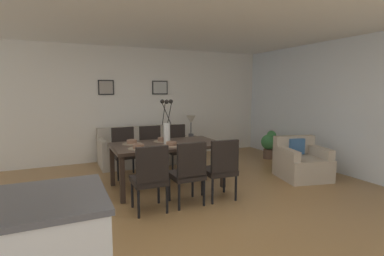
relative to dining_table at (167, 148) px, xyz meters
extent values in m
plane|color=olive|center=(-0.26, -0.96, -0.67)|extent=(9.00, 9.00, 0.00)
cube|color=white|center=(-0.26, 2.29, 0.63)|extent=(9.00, 0.10, 2.60)
cube|color=white|center=(3.39, -0.56, 0.63)|extent=(0.10, 6.30, 2.60)
cube|color=white|center=(-0.26, -0.56, 1.97)|extent=(9.00, 7.20, 0.08)
cube|color=#33261E|center=(0.00, 0.00, 0.05)|extent=(1.80, 0.97, 0.05)
cube|color=#33261E|center=(0.84, 0.43, -0.32)|extent=(0.07, 0.07, 0.69)
cube|color=#33261E|center=(-0.84, 0.43, -0.32)|extent=(0.07, 0.07, 0.69)
cube|color=#33261E|center=(0.84, -0.43, -0.32)|extent=(0.07, 0.07, 0.69)
cube|color=#33261E|center=(-0.84, -0.43, -0.32)|extent=(0.07, 0.07, 0.69)
cube|color=black|center=(-0.56, -0.84, -0.25)|extent=(0.45, 0.45, 0.08)
cube|color=black|center=(-0.57, -1.03, 0.01)|extent=(0.42, 0.07, 0.48)
cylinder|color=black|center=(-0.37, -0.65, -0.48)|extent=(0.04, 0.04, 0.38)
cylinder|color=black|center=(-0.75, -0.65, -0.48)|extent=(0.04, 0.04, 0.38)
cylinder|color=black|center=(-0.38, -1.03, -0.48)|extent=(0.04, 0.04, 0.38)
cylinder|color=black|center=(-0.76, -1.03, -0.48)|extent=(0.04, 0.04, 0.38)
cube|color=black|center=(-0.52, 0.84, -0.25)|extent=(0.45, 0.45, 0.08)
cube|color=black|center=(-0.53, 1.03, 0.01)|extent=(0.42, 0.07, 0.48)
cylinder|color=black|center=(-0.71, 0.64, -0.48)|extent=(0.04, 0.04, 0.38)
cylinder|color=black|center=(-0.33, 0.65, -0.48)|extent=(0.04, 0.04, 0.38)
cylinder|color=black|center=(-0.72, 1.02, -0.48)|extent=(0.04, 0.04, 0.38)
cylinder|color=black|center=(-0.34, 1.03, -0.48)|extent=(0.04, 0.04, 0.38)
cube|color=black|center=(-0.01, -0.83, -0.25)|extent=(0.44, 0.44, 0.08)
cube|color=black|center=(-0.01, -1.02, 0.01)|extent=(0.42, 0.06, 0.48)
cylinder|color=black|center=(0.18, -0.63, -0.48)|extent=(0.04, 0.04, 0.38)
cylinder|color=black|center=(-0.20, -0.64, -0.48)|extent=(0.04, 0.04, 0.38)
cylinder|color=black|center=(0.18, -1.01, -0.48)|extent=(0.04, 0.04, 0.38)
cylinder|color=black|center=(-0.20, -1.02, -0.48)|extent=(0.04, 0.04, 0.38)
cube|color=black|center=(0.01, 0.82, -0.25)|extent=(0.45, 0.45, 0.08)
cube|color=black|center=(0.01, 1.01, 0.01)|extent=(0.42, 0.07, 0.48)
cylinder|color=black|center=(-0.19, 0.63, -0.48)|extent=(0.04, 0.04, 0.38)
cylinder|color=black|center=(0.19, 0.63, -0.48)|extent=(0.04, 0.04, 0.38)
cylinder|color=black|center=(-0.18, 1.01, -0.48)|extent=(0.04, 0.04, 0.38)
cylinder|color=black|center=(0.20, 1.01, -0.48)|extent=(0.04, 0.04, 0.38)
cube|color=black|center=(0.52, -0.84, -0.25)|extent=(0.47, 0.47, 0.08)
cube|color=black|center=(0.51, -1.02, 0.01)|extent=(0.42, 0.09, 0.48)
cylinder|color=black|center=(0.72, -0.66, -0.48)|extent=(0.04, 0.04, 0.38)
cylinder|color=black|center=(0.35, -0.63, -0.48)|extent=(0.04, 0.04, 0.38)
cylinder|color=black|center=(0.70, -1.04, -0.48)|extent=(0.04, 0.04, 0.38)
cylinder|color=black|center=(0.32, -1.01, -0.48)|extent=(0.04, 0.04, 0.38)
cube|color=black|center=(0.53, 0.81, -0.25)|extent=(0.45, 0.45, 0.08)
cube|color=black|center=(0.54, 1.00, 0.01)|extent=(0.42, 0.07, 0.48)
cylinder|color=black|center=(0.34, 0.62, -0.48)|extent=(0.04, 0.04, 0.38)
cylinder|color=black|center=(0.72, 0.61, -0.48)|extent=(0.04, 0.04, 0.38)
cylinder|color=black|center=(0.35, 1.00, -0.48)|extent=(0.04, 0.04, 0.38)
cylinder|color=black|center=(0.73, 0.99, -0.48)|extent=(0.04, 0.04, 0.38)
cylinder|color=silver|center=(0.00, 0.00, 0.24)|extent=(0.11, 0.11, 0.34)
cylinder|color=black|center=(0.06, 0.02, 0.57)|extent=(0.05, 0.12, 0.37)
sphere|color=black|center=(0.09, 0.03, 0.77)|extent=(0.07, 0.07, 0.07)
cylinder|color=black|center=(-0.03, 0.05, 0.57)|extent=(0.08, 0.05, 0.38)
sphere|color=black|center=(-0.05, 0.08, 0.77)|extent=(0.07, 0.07, 0.07)
cylinder|color=black|center=(-0.02, -0.06, 0.57)|extent=(0.15, 0.06, 0.36)
sphere|color=black|center=(-0.03, -0.09, 0.77)|extent=(0.07, 0.07, 0.07)
cylinder|color=#7F705B|center=(-0.54, -0.22, 0.08)|extent=(0.32, 0.32, 0.01)
cylinder|color=brown|center=(-0.54, -0.22, 0.11)|extent=(0.17, 0.17, 0.06)
cylinder|color=brown|center=(-0.54, -0.22, 0.13)|extent=(0.13, 0.13, 0.04)
cylinder|color=#7F705B|center=(-0.54, 0.22, 0.08)|extent=(0.32, 0.32, 0.01)
cylinder|color=brown|center=(-0.54, 0.22, 0.11)|extent=(0.17, 0.17, 0.06)
cylinder|color=brown|center=(-0.54, 0.22, 0.13)|extent=(0.13, 0.13, 0.04)
cylinder|color=#7F705B|center=(0.00, -0.22, 0.08)|extent=(0.32, 0.32, 0.01)
cylinder|color=brown|center=(0.00, -0.22, 0.11)|extent=(0.17, 0.17, 0.06)
cylinder|color=brown|center=(0.00, -0.22, 0.13)|extent=(0.13, 0.13, 0.04)
cylinder|color=#7F705B|center=(0.00, 0.22, 0.08)|extent=(0.32, 0.32, 0.01)
cylinder|color=brown|center=(0.00, 0.22, 0.11)|extent=(0.17, 0.17, 0.06)
cylinder|color=brown|center=(0.00, 0.22, 0.13)|extent=(0.13, 0.13, 0.04)
cube|color=#B2A899|center=(0.03, 1.69, -0.46)|extent=(1.85, 0.84, 0.42)
cube|color=#B2A899|center=(0.03, 2.03, -0.06)|extent=(1.85, 0.16, 0.38)
cube|color=#B2A899|center=(0.91, 1.69, -0.15)|extent=(0.10, 0.84, 0.20)
cube|color=#B2A899|center=(-0.84, 1.69, -0.15)|extent=(0.10, 0.84, 0.20)
cube|color=black|center=(1.20, 1.66, -0.41)|extent=(0.36, 0.36, 0.52)
cylinder|color=#4C4C51|center=(1.20, 1.66, -0.11)|extent=(0.12, 0.12, 0.08)
cylinder|color=#4C4C51|center=(1.20, 1.66, 0.07)|extent=(0.02, 0.02, 0.30)
cone|color=beige|center=(1.20, 1.66, 0.27)|extent=(0.22, 0.22, 0.18)
cube|color=#B7A893|center=(2.42, -0.62, -0.47)|extent=(0.96, 0.96, 0.40)
cube|color=#B7A893|center=(2.49, -0.31, -0.09)|extent=(0.82, 0.34, 0.35)
cube|color=#B7A893|center=(2.74, -0.72, -0.18)|extent=(0.29, 0.69, 0.18)
cube|color=#B7A893|center=(2.10, -0.57, -0.18)|extent=(0.29, 0.69, 0.18)
cube|color=#386093|center=(2.47, -0.41, -0.11)|extent=(0.31, 0.15, 0.30)
cube|color=black|center=(-0.63, 2.22, 1.02)|extent=(0.34, 0.02, 0.33)
cube|color=#9E9389|center=(-0.63, 2.21, 1.02)|extent=(0.29, 0.01, 0.28)
cube|color=black|center=(0.63, 2.22, 1.02)|extent=(0.38, 0.02, 0.33)
cube|color=#B2B2AD|center=(0.63, 2.21, 1.02)|extent=(0.33, 0.01, 0.28)
cylinder|color=brown|center=(2.89, 0.90, -0.56)|extent=(0.24, 0.24, 0.22)
sphere|color=#387A42|center=(2.89, 0.90, -0.27)|extent=(0.36, 0.36, 0.36)
sphere|color=#387A42|center=(2.94, 0.87, -0.11)|extent=(0.22, 0.22, 0.22)
camera|label=1|loc=(-1.62, -4.53, 0.97)|focal=27.26mm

